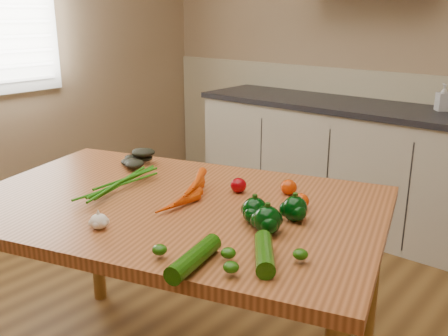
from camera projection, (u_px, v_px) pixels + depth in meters
room at (139, 86)px, 1.87m from camera, size 4.04×5.04×2.64m
counter_run at (386, 171)px, 3.46m from camera, size 2.84×0.64×1.14m
table at (172, 224)px, 1.90m from camera, size 1.78×1.40×0.83m
soap_bottle_b at (443, 97)px, 3.20m from camera, size 0.11×0.11×0.17m
carrot_bunch at (167, 187)px, 1.91m from camera, size 0.34×0.30×0.08m
leafy_greens at (126, 154)px, 2.30m from camera, size 0.22×0.20×0.11m
garlic_bulb at (99, 221)px, 1.63m from camera, size 0.06×0.06×0.05m
pepper_a at (255, 211)px, 1.67m from camera, size 0.09×0.09×0.09m
pepper_b at (295, 209)px, 1.69m from camera, size 0.09×0.09×0.09m
pepper_c at (267, 220)px, 1.59m from camera, size 0.09×0.09×0.09m
tomato_a at (238, 185)px, 1.96m from camera, size 0.06×0.06×0.06m
tomato_b at (289, 187)px, 1.94m from camera, size 0.06×0.06×0.06m
tomato_c at (300, 201)px, 1.79m from camera, size 0.06×0.06×0.06m
zucchini_a at (264, 254)px, 1.41m from camera, size 0.17×0.20×0.05m
zucchini_b at (194, 258)px, 1.38m from camera, size 0.10×0.24×0.05m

